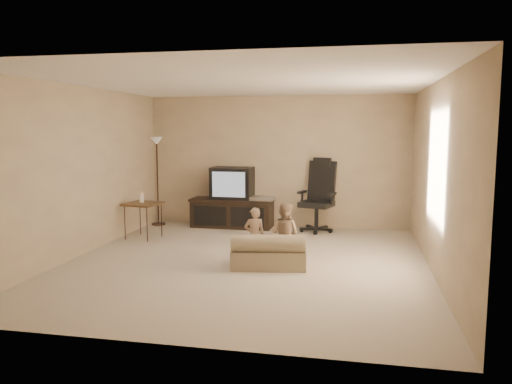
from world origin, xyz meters
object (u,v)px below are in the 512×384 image
floor_lamp (157,161)px  toddler_left (255,236)px  toddler_right (285,234)px  tv_stand (233,202)px  child_sofa (268,254)px  office_chair (318,205)px  side_table (143,204)px

floor_lamp → toddler_left: bearing=-44.7°
toddler_left → toddler_right: size_ratio=0.91×
toddler_left → floor_lamp: bearing=-64.5°
toddler_left → toddler_right: (0.42, -0.00, 0.04)m
tv_stand → toddler_right: 2.84m
child_sofa → tv_stand: bearing=105.0°
floor_lamp → child_sofa: 3.86m
tv_stand → child_sofa: size_ratio=1.51×
office_chair → toddler_right: bearing=-79.8°
floor_lamp → side_table: bearing=-79.7°
office_chair → toddler_left: bearing=-89.4°
side_table → toddler_right: bearing=-24.9°
tv_stand → child_sofa: bearing=-65.4°
office_chair → floor_lamp: 3.22m
office_chair → side_table: bearing=-140.8°
tv_stand → side_table: 1.80m
floor_lamp → toddler_right: (2.85, -2.40, -0.82)m
office_chair → toddler_right: (-0.28, -2.43, -0.05)m
tv_stand → floor_lamp: size_ratio=0.94×
tv_stand → child_sofa: tv_stand is taller
child_sofa → toddler_left: size_ratio=1.35×
side_table → child_sofa: side_table is taller
side_table → toddler_left: 2.53m
side_table → toddler_right: 2.91m
side_table → child_sofa: 2.85m
child_sofa → toddler_left: 0.36m
toddler_right → floor_lamp: bearing=-18.5°
floor_lamp → child_sofa: bearing=-44.3°
floor_lamp → child_sofa: size_ratio=1.61×
tv_stand → side_table: bearing=-134.1°
side_table → toddler_left: side_table is taller
toddler_left → tv_stand: bearing=-89.1°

